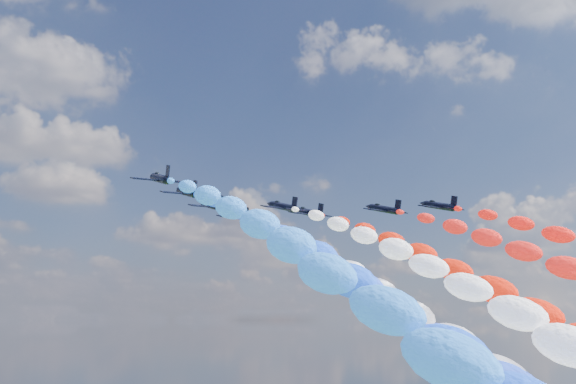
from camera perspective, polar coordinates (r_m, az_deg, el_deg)
jet_0 at (r=114.04m, az=-10.48°, el=1.10°), size 10.24×13.57×5.78m
trail_0 at (r=60.78m, az=5.68°, el=-11.00°), size 6.17×107.86×49.92m
jet_1 at (r=125.22m, az=-8.33°, el=-0.00°), size 10.00×13.39×5.78m
trail_1 at (r=72.97m, az=6.81°, el=-10.89°), size 6.17×107.86×49.92m
jet_2 at (r=139.01m, az=-6.31°, el=-1.09°), size 9.59×13.10×5.78m
trail_2 at (r=87.71m, az=7.59°, el=-10.79°), size 6.17×107.86×49.92m
jet_3 at (r=139.70m, az=-0.44°, el=-1.20°), size 10.25×13.57×5.78m
trail_3 at (r=92.13m, az=16.40°, el=-10.45°), size 6.17×107.86×49.92m
jet_4 at (r=152.68m, az=-4.18°, el=-1.97°), size 9.71×13.18×5.78m
trail_4 at (r=102.43m, az=8.87°, el=-10.71°), size 6.17×107.86×49.92m
jet_5 at (r=147.53m, az=1.72°, el=-1.70°), size 10.24×13.56×5.78m
trail_5 at (r=101.26m, az=18.18°, el=-10.32°), size 6.17×107.86×49.92m
jet_6 at (r=144.49m, az=7.93°, el=-1.41°), size 9.88×13.31×5.78m
jet_7 at (r=142.27m, az=12.36°, el=-1.13°), size 9.95×13.36×5.78m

